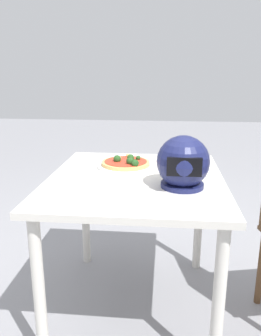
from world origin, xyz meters
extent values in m
plane|color=gray|center=(0.00, 0.00, 0.00)|extent=(14.00, 14.00, 0.00)
cube|color=beige|center=(0.00, 0.00, 0.71)|extent=(0.84, 0.96, 0.03)
cylinder|color=beige|center=(-0.36, -0.42, 0.35)|extent=(0.05, 0.05, 0.70)
cylinder|color=beige|center=(0.36, -0.42, 0.35)|extent=(0.05, 0.05, 0.70)
cylinder|color=beige|center=(-0.36, 0.42, 0.35)|extent=(0.05, 0.05, 0.70)
cylinder|color=beige|center=(0.36, 0.42, 0.35)|extent=(0.05, 0.05, 0.70)
cylinder|color=white|center=(0.07, -0.17, 0.74)|extent=(0.30, 0.30, 0.01)
cylinder|color=tan|center=(0.07, -0.17, 0.75)|extent=(0.26, 0.26, 0.02)
cylinder|color=red|center=(0.07, -0.17, 0.76)|extent=(0.23, 0.23, 0.00)
sphere|color=#234C1E|center=(0.11, -0.16, 0.77)|extent=(0.04, 0.04, 0.04)
sphere|color=#234C1E|center=(0.01, -0.09, 0.77)|extent=(0.04, 0.04, 0.04)
sphere|color=#234C1E|center=(0.05, -0.20, 0.77)|extent=(0.04, 0.04, 0.04)
sphere|color=#234C1E|center=(0.04, -0.13, 0.77)|extent=(0.04, 0.04, 0.04)
sphere|color=#234C1E|center=(0.01, -0.21, 0.77)|extent=(0.03, 0.03, 0.03)
cylinder|color=#E0D172|center=(0.11, -0.20, 0.77)|extent=(0.03, 0.03, 0.01)
cylinder|color=#E0D172|center=(0.12, -0.19, 0.77)|extent=(0.02, 0.02, 0.01)
cylinder|color=#E0D172|center=(0.02, -0.13, 0.77)|extent=(0.02, 0.02, 0.01)
cylinder|color=#E0D172|center=(0.07, -0.26, 0.77)|extent=(0.03, 0.03, 0.02)
sphere|color=#191E4C|center=(-0.22, 0.12, 0.85)|extent=(0.23, 0.23, 0.23)
cylinder|color=#191E4C|center=(-0.22, 0.12, 0.74)|extent=(0.19, 0.19, 0.02)
cube|color=black|center=(-0.22, 0.23, 0.85)|extent=(0.14, 0.02, 0.08)
cylinder|color=brown|center=(-0.67, -0.09, 0.21)|extent=(0.04, 0.04, 0.43)
camera|label=1|loc=(-0.13, 1.58, 1.23)|focal=36.71mm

